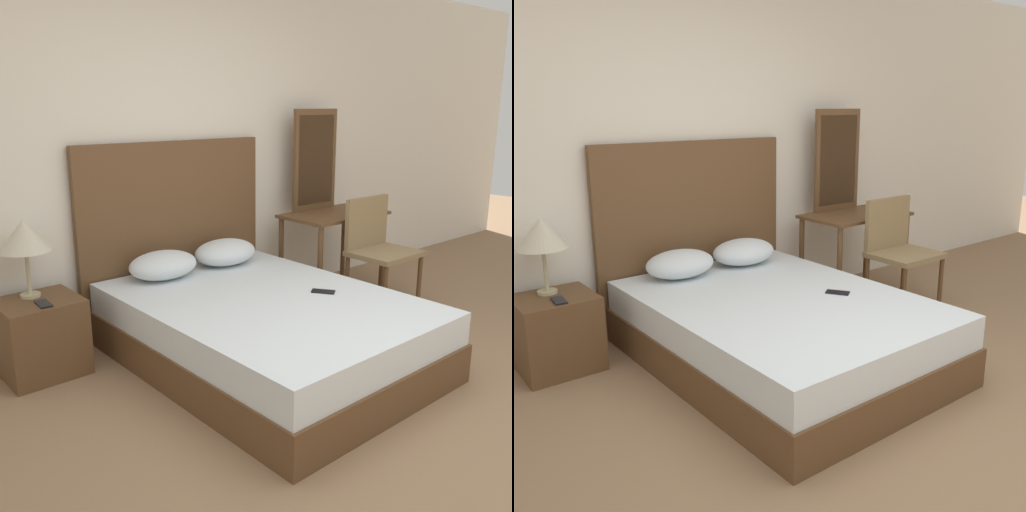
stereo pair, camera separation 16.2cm
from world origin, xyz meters
TOP-DOWN VIEW (x-y plane):
  - ground_plane at (0.00, 0.00)m, footprint 16.00×16.00m
  - wall_back at (0.00, 2.36)m, footprint 10.00×0.06m
  - bed at (0.07, 1.25)m, footprint 1.49×2.03m
  - headboard at (0.07, 2.28)m, footprint 1.56×0.05m
  - pillow_left at (-0.21, 2.02)m, footprint 0.50×0.37m
  - pillow_right at (0.34, 2.02)m, footprint 0.50×0.37m
  - phone_on_bed at (0.41, 1.08)m, footprint 0.14×0.16m
  - nightstand at (-1.09, 2.04)m, footprint 0.47×0.43m
  - table_lamp at (-1.10, 2.13)m, footprint 0.31×0.31m
  - phone_on_nightstand at (-1.09, 1.93)m, footprint 0.08×0.15m
  - vanity_desk at (1.42, 1.90)m, footprint 0.89×0.53m
  - vanity_mirror at (1.42, 2.14)m, footprint 0.50×0.03m
  - chair at (1.43, 1.44)m, footprint 0.52×0.43m

SIDE VIEW (x-z plane):
  - ground_plane at x=0.00m, z-range 0.00..0.00m
  - bed at x=0.07m, z-range 0.00..0.44m
  - nightstand at x=-1.09m, z-range 0.00..0.48m
  - phone_on_bed at x=0.41m, z-range 0.44..0.45m
  - phone_on_nightstand at x=-1.09m, z-range 0.48..0.49m
  - chair at x=1.43m, z-range 0.09..0.99m
  - pillow_left at x=-0.21m, z-range 0.44..0.64m
  - pillow_right at x=0.34m, z-range 0.44..0.64m
  - vanity_desk at x=1.42m, z-range 0.24..0.97m
  - headboard at x=0.07m, z-range 0.00..1.37m
  - table_lamp at x=-1.10m, z-range 0.62..1.10m
  - vanity_mirror at x=1.42m, z-range 0.73..1.59m
  - wall_back at x=0.00m, z-range 0.00..2.70m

